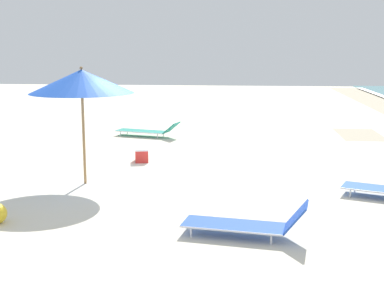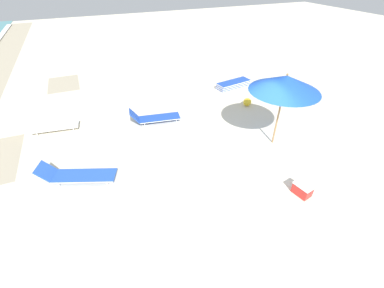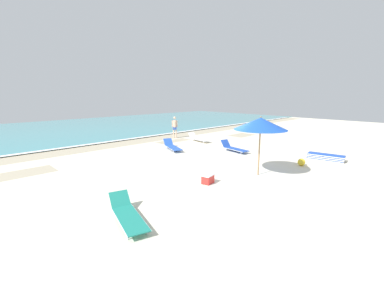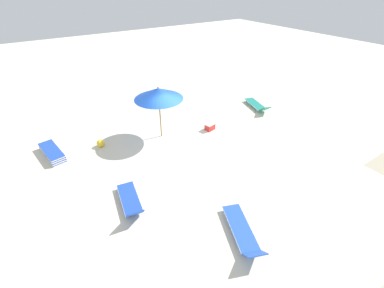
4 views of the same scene
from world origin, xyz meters
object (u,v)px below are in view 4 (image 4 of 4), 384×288
sun_lounger_near_water_right (257,105)px  lounger_stack (52,153)px  beach_umbrella (158,94)px  cooler_box (210,127)px  beach_ball (101,143)px  sun_lounger_near_water_left (243,232)px  sun_lounger_under_umbrella (131,201)px

sun_lounger_near_water_right → lounger_stack: bearing=8.0°
beach_umbrella → cooler_box: beach_umbrella is taller
lounger_stack → cooler_box: 7.57m
sun_lounger_near_water_right → beach_ball: sun_lounger_near_water_right is taller
sun_lounger_near_water_left → beach_umbrella: bearing=-74.4°
lounger_stack → beach_umbrella: bearing=157.0°
sun_lounger_under_umbrella → sun_lounger_near_water_left: sun_lounger_under_umbrella is taller
beach_umbrella → beach_ball: 3.61m
beach_umbrella → sun_lounger_under_umbrella: 5.16m
beach_ball → sun_lounger_near_water_right: bearing=173.7°
sun_lounger_under_umbrella → sun_lounger_near_water_right: (-9.45, -3.31, -0.01)m
sun_lounger_under_umbrella → sun_lounger_near_water_right: size_ratio=0.90×
sun_lounger_under_umbrella → beach_umbrella: bearing=-121.2°
sun_lounger_under_umbrella → beach_ball: (-0.23, -4.32, -0.04)m
beach_umbrella → cooler_box: size_ratio=4.64×
beach_ball → cooler_box: size_ratio=0.65×
beach_umbrella → beach_ball: (2.85, -0.73, -2.09)m
sun_lounger_under_umbrella → sun_lounger_near_water_left: (-2.42, 3.09, -0.01)m
beach_umbrella → sun_lounger_near_water_left: bearing=84.4°
beach_umbrella → sun_lounger_near_water_right: bearing=177.4°
lounger_stack → beach_ball: size_ratio=5.35×
lounger_stack → sun_lounger_near_water_right: bearing=163.1°
sun_lounger_near_water_right → cooler_box: size_ratio=4.09×
sun_lounger_under_umbrella → cooler_box: bearing=-143.9°
sun_lounger_near_water_left → cooler_box: 6.61m
lounger_stack → sun_lounger_near_water_left: sun_lounger_near_water_left is taller
sun_lounger_near_water_left → sun_lounger_near_water_right: sun_lounger_near_water_left is taller
beach_umbrella → sun_lounger_near_water_right: size_ratio=1.13×
lounger_stack → sun_lounger_under_umbrella: (-1.81, 4.77, 0.06)m
sun_lounger_near_water_right → sun_lounger_under_umbrella: bearing=34.7°
beach_ball → cooler_box: bearing=163.6°
sun_lounger_near_water_left → sun_lounger_near_water_right: size_ratio=1.00×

